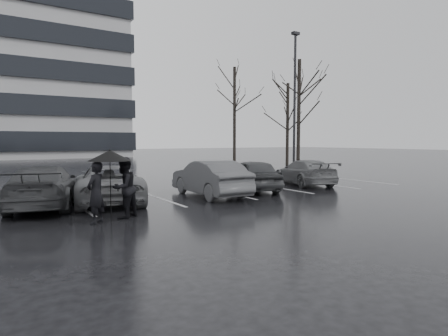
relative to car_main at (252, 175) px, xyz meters
The scene contains 14 objects.
ground 2.97m from the car_main, 132.42° to the right, with size 160.00×160.00×0.00m, color black.
car_main is the anchor object (origin of this frame).
car_west_a 2.35m from the car_main, 169.78° to the right, with size 1.43×4.11×1.35m, color #2E2E30.
car_west_b 5.96m from the car_main, behind, with size 2.10×4.56×1.27m, color #474649.
car_west_c 7.96m from the car_main, behind, with size 1.84×4.53×1.32m, color black.
car_east 3.34m from the car_main, ahead, with size 1.66×4.10×1.19m, color #474649.
pedestrian_left 7.73m from the car_main, 157.23° to the right, with size 0.57×0.38×1.57m, color black.
pedestrian_right 6.87m from the car_main, 156.88° to the right, with size 0.80×0.63×1.66m, color black.
umbrella 7.37m from the car_main, 157.07° to the right, with size 1.11×1.11×1.88m.
lamp_post 9.49m from the car_main, 36.03° to the left, with size 0.49×0.49×8.87m.
stall_stripes 2.86m from the car_main, behind, with size 19.72×5.00×0.00m.
tree_east 13.18m from the car_main, 38.04° to the left, with size 0.26×0.26×8.00m, color black.
tree_ne 17.49m from the car_main, 43.39° to the left, with size 0.26×0.26×7.00m, color black.
tree_north 17.76m from the car_main, 58.67° to the left, with size 0.26×0.26×8.50m, color black.
Camera 1 is at (-7.42, -10.50, 2.10)m, focal length 30.00 mm.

